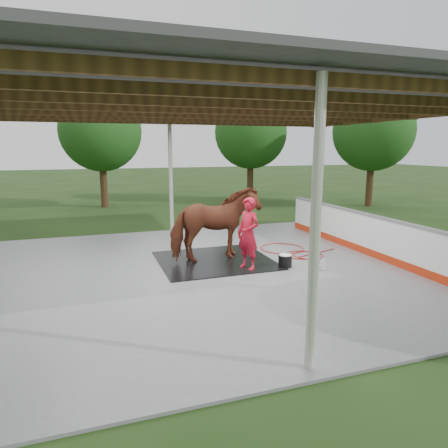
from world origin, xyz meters
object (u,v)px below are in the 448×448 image
object	(u,v)px
handler	(248,234)
dasher_board	(367,235)
horse	(215,224)
wash_bucket	(285,261)

from	to	relation	value
handler	dasher_board	bearing A→B (deg)	69.34
handler	horse	bearing A→B (deg)	-172.65
dasher_board	handler	xyz separation A→B (m)	(-3.69, -0.23, 0.35)
dasher_board	horse	size ratio (longest dim) A/B	3.50
horse	wash_bucket	world-z (taller)	horse
horse	handler	xyz separation A→B (m)	(0.57, -0.92, -0.10)
wash_bucket	dasher_board	bearing A→B (deg)	8.31
handler	wash_bucket	xyz separation A→B (m)	(0.94, -0.17, -0.73)
horse	handler	world-z (taller)	horse
handler	wash_bucket	bearing A→B (deg)	55.53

